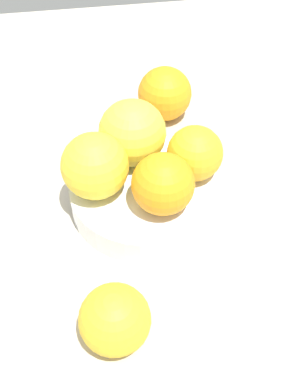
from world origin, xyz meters
The scene contains 8 objects.
ground_plane centered at (0.00, 0.00, -1.00)cm, with size 110.00×110.00×2.00cm, color #BCB29E.
fruit_bowl centered at (0.00, 0.00, 1.88)cm, with size 19.30×19.30×3.98cm.
orange_in_bowl_0 centered at (3.81, 1.69, 7.77)cm, with size 7.59×7.59×7.59cm, color orange.
orange_in_bowl_1 centered at (-0.09, -6.00, 8.13)cm, with size 8.31×8.31×8.31cm, color yellow.
orange_in_bowl_2 centered at (-5.01, -0.76, 8.37)cm, with size 8.79×8.79×8.79cm, color yellow.
orange_in_bowl_3 centered at (-0.95, 6.60, 7.54)cm, with size 7.12×7.12×7.12cm, color #F9A823.
orange_loose_0 centered at (-17.96, 5.94, 4.17)cm, with size 8.35×8.35×8.35cm, color orange.
orange_loose_1 centered at (18.03, -5.75, 3.79)cm, with size 7.57×7.57×7.57cm, color yellow.
Camera 1 is at (40.47, -6.12, 48.76)cm, focal length 44.26 mm.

